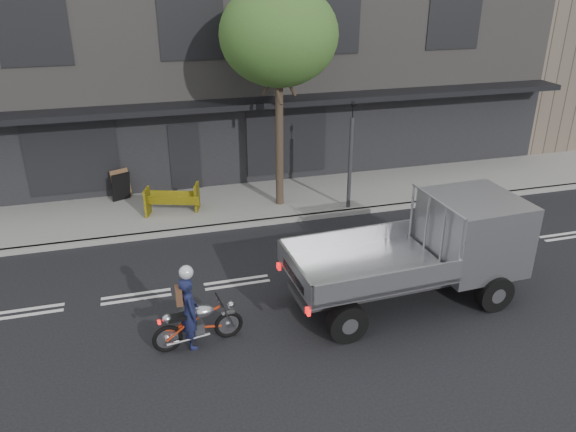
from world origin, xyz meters
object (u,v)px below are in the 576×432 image
at_px(construction_barrier, 173,202).
at_px(sandwich_board, 121,187).
at_px(traffic_light_pole, 350,161).
at_px(motorcycle, 198,323).
at_px(flatbed_ute, 454,239).
at_px(street_tree, 279,36).
at_px(rider, 189,312).

relative_size(construction_barrier, sandwich_board, 1.69).
bearing_deg(traffic_light_pole, sandwich_board, 160.39).
bearing_deg(motorcycle, flatbed_ute, -2.84).
relative_size(street_tree, flatbed_ute, 1.25).
bearing_deg(motorcycle, sandwich_board, 93.46).
height_order(street_tree, rider, street_tree).
bearing_deg(motorcycle, construction_barrier, 82.65).
relative_size(street_tree, sandwich_board, 7.12).
bearing_deg(construction_barrier, flatbed_ute, -45.25).
relative_size(rider, sandwich_board, 1.67).
xyz_separation_m(motorcycle, rider, (-0.15, -0.00, 0.29)).
distance_m(street_tree, traffic_light_pole, 4.23).
bearing_deg(traffic_light_pole, construction_barrier, 171.32).
relative_size(traffic_light_pole, motorcycle, 1.86).
bearing_deg(rider, motorcycle, -96.74).
xyz_separation_m(traffic_light_pole, sandwich_board, (-6.83, 2.43, -1.03)).
relative_size(street_tree, construction_barrier, 4.22).
height_order(motorcycle, construction_barrier, construction_barrier).
height_order(traffic_light_pole, rider, traffic_light_pole).
xyz_separation_m(traffic_light_pole, motorcycle, (-5.40, -5.52, -1.15)).
height_order(traffic_light_pole, motorcycle, traffic_light_pole).
bearing_deg(motorcycle, traffic_light_pole, 38.86).
bearing_deg(sandwich_board, construction_barrier, -71.49).
bearing_deg(sandwich_board, rider, -105.10).
xyz_separation_m(motorcycle, sandwich_board, (-1.43, 7.95, 0.12)).
relative_size(traffic_light_pole, flatbed_ute, 0.65).
bearing_deg(flatbed_ute, rider, -178.99).
relative_size(street_tree, motorcycle, 3.58).
distance_m(traffic_light_pole, flatbed_ute, 5.14).
distance_m(traffic_light_pole, sandwich_board, 7.33).
distance_m(street_tree, construction_barrier, 5.75).
bearing_deg(construction_barrier, sandwich_board, 132.78).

